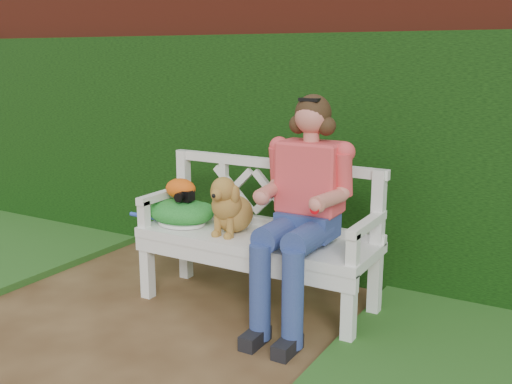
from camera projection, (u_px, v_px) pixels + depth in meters
The scene contains 10 objects.
ground at pixel (94, 352), 3.22m from camera, with size 60.00×60.00×0.00m, color #402713.
brick_wall at pixel (267, 116), 4.57m from camera, with size 10.00×0.30×2.20m, color maroon.
ivy_hedge at pixel (252, 153), 4.44m from camera, with size 10.00×0.18×1.70m, color #1A480F.
garden_bench at pixel (256, 271), 3.74m from camera, with size 1.58×0.60×0.48m, color white, non-canonical shape.
seated_woman at pixel (306, 217), 3.46m from camera, with size 0.55×0.73×1.29m, color #DF557D, non-canonical shape.
dog at pixel (231, 204), 3.68m from camera, with size 0.25×0.34×0.37m, color #9A6029, non-canonical shape.
tennis_racket at pixel (178, 222), 3.91m from camera, with size 0.62×0.26×0.03m, color white, non-canonical shape.
green_bag at pixel (181, 211), 3.92m from camera, with size 0.46×0.36×0.16m, color #157A1B, non-canonical shape.
camera_item at pixel (185, 195), 3.87m from camera, with size 0.10×0.08×0.07m, color black.
baseball_glove at pixel (181, 189), 3.91m from camera, with size 0.21×0.16×0.14m, color #DC5510.
Camera 1 is at (2.22, -2.11, 1.57)m, focal length 42.00 mm.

